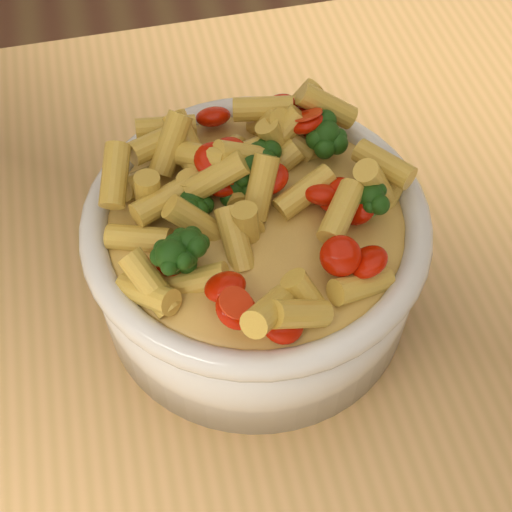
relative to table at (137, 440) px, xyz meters
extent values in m
cube|color=#B2834C|center=(0.00, 0.00, 0.08)|extent=(1.20, 0.80, 0.04)
cylinder|color=#B2834C|center=(0.55, 0.35, -0.37)|extent=(0.05, 0.05, 0.86)
cylinder|color=silver|center=(0.11, 0.05, 0.15)|extent=(0.23, 0.23, 0.09)
ellipsoid|color=silver|center=(0.11, 0.05, 0.12)|extent=(0.21, 0.21, 0.03)
torus|color=silver|center=(0.11, 0.05, 0.19)|extent=(0.24, 0.24, 0.02)
ellipsoid|color=#EDB950|center=(0.11, 0.05, 0.19)|extent=(0.20, 0.20, 0.02)
camera|label=1|loc=(0.04, -0.24, 0.57)|focal=50.00mm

